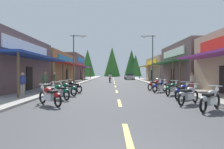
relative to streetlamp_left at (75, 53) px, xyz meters
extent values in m
cube|color=#424244|center=(4.94, 9.65, -4.17)|extent=(9.69, 91.42, 0.10)
cube|color=#9E9991|center=(-1.23, 9.65, -4.06)|extent=(2.67, 91.42, 0.12)
cube|color=gray|center=(11.12, 9.65, -4.06)|extent=(2.67, 91.42, 0.12)
cube|color=#E0C64C|center=(4.94, -19.06, -4.11)|extent=(0.16, 2.40, 0.01)
cube|color=#E0C64C|center=(4.94, -13.75, -4.11)|extent=(0.16, 2.40, 0.01)
cube|color=#E0C64C|center=(4.94, -7.73, -4.11)|extent=(0.16, 2.40, 0.01)
cube|color=#E0C64C|center=(4.94, -1.99, -4.11)|extent=(0.16, 2.40, 0.01)
cube|color=#E0C64C|center=(4.94, 4.17, -4.11)|extent=(0.16, 2.40, 0.01)
cube|color=#E0C64C|center=(4.94, 9.42, -4.11)|extent=(0.16, 2.40, 0.01)
cube|color=#E0C64C|center=(4.94, 15.16, -4.11)|extent=(0.16, 2.40, 0.01)
cube|color=#E0C64C|center=(4.94, 20.71, -4.11)|extent=(0.16, 2.40, 0.01)
cube|color=#E0C64C|center=(4.94, 27.15, -4.11)|extent=(0.16, 2.40, 0.01)
cube|color=#E0C64C|center=(4.94, 33.43, -4.11)|extent=(0.16, 2.40, 0.01)
cube|color=#E0C64C|center=(4.94, 40.21, -4.11)|extent=(0.16, 2.40, 0.01)
cube|color=#E0C64C|center=(4.94, 46.17, -4.11)|extent=(0.16, 2.40, 0.01)
cube|color=navy|center=(-1.67, -7.63, -1.22)|extent=(1.80, 10.46, 0.16)
cylinder|color=brown|center=(-0.97, -12.66, -2.71)|extent=(0.14, 0.14, 2.82)
cylinder|color=brown|center=(-0.97, -2.60, -2.71)|extent=(0.14, 0.14, 2.82)
cube|color=white|center=(-2.51, -7.63, -0.41)|extent=(0.10, 8.14, 0.90)
cube|color=black|center=(-2.53, -7.63, -3.07)|extent=(0.08, 1.10, 2.10)
cube|color=olive|center=(-6.84, 5.80, -1.80)|extent=(8.54, 13.93, 4.63)
cube|color=#B72D28|center=(-1.67, 5.80, -1.22)|extent=(1.80, 12.53, 0.16)
cylinder|color=brown|center=(-0.97, -0.27, -2.71)|extent=(0.14, 0.14, 2.82)
cylinder|color=brown|center=(-0.97, 11.87, -2.71)|extent=(0.14, 0.14, 2.82)
cube|color=#197FCC|center=(-2.51, 5.80, -0.51)|extent=(0.10, 9.75, 0.90)
cube|color=black|center=(-2.53, 5.80, -3.07)|extent=(0.08, 1.10, 2.10)
cube|color=brown|center=(-6.49, 19.13, -1.27)|extent=(7.84, 11.42, 5.68)
cube|color=#8C338C|center=(-1.67, 19.13, -1.22)|extent=(1.80, 10.28, 0.16)
cylinder|color=brown|center=(-0.97, 14.19, -2.71)|extent=(0.14, 0.14, 2.82)
cylinder|color=brown|center=(-0.97, 24.07, -2.71)|extent=(0.14, 0.14, 2.82)
cube|color=#197FCC|center=(-2.51, 19.13, 0.32)|extent=(0.10, 8.00, 0.90)
cube|color=black|center=(-2.53, 19.13, -3.07)|extent=(0.08, 1.10, 2.10)
cube|color=#8C338C|center=(11.56, -10.54, -1.22)|extent=(1.80, 8.82, 0.16)
cylinder|color=brown|center=(10.86, -6.33, -2.71)|extent=(0.14, 0.14, 2.82)
cube|color=red|center=(12.40, -10.54, -0.37)|extent=(0.10, 6.86, 0.90)
cube|color=black|center=(12.42, -10.54, -3.07)|extent=(0.08, 1.10, 2.10)
cube|color=brown|center=(16.77, 0.65, -1.46)|extent=(8.62, 11.24, 5.31)
cube|color=#236033|center=(11.56, 0.65, -1.22)|extent=(1.80, 10.11, 0.16)
cylinder|color=brown|center=(10.86, -4.21, -2.71)|extent=(0.14, 0.14, 2.82)
cylinder|color=brown|center=(10.86, 5.51, -2.71)|extent=(0.14, 0.14, 2.82)
cube|color=white|center=(12.40, 0.65, 0.02)|extent=(0.10, 7.86, 0.90)
cube|color=black|center=(12.42, 0.65, -3.07)|extent=(0.08, 1.10, 2.10)
cube|color=gray|center=(16.13, 13.70, -1.81)|extent=(7.36, 12.52, 4.62)
cube|color=gold|center=(11.56, 13.70, -1.22)|extent=(1.80, 11.27, 0.16)
cylinder|color=brown|center=(10.86, 8.26, -2.71)|extent=(0.14, 0.14, 2.82)
cylinder|color=brown|center=(10.86, 19.13, -2.71)|extent=(0.14, 0.14, 2.82)
cube|color=yellow|center=(12.40, 13.70, -0.52)|extent=(0.10, 8.76, 0.90)
cube|color=black|center=(12.42, 13.70, -3.07)|extent=(0.08, 1.10, 2.10)
cylinder|color=#474C51|center=(-0.30, 0.00, -0.94)|extent=(0.14, 0.14, 6.35)
cylinder|color=#474C51|center=(0.33, 0.00, 2.13)|extent=(2.06, 0.10, 0.10)
ellipsoid|color=silver|center=(0.85, 0.00, 2.03)|extent=(0.50, 0.30, 0.24)
cylinder|color=#474C51|center=(10.19, 2.33, -0.73)|extent=(0.14, 0.14, 6.76)
cylinder|color=#474C51|center=(9.56, 2.33, 2.55)|extent=(2.06, 0.10, 0.10)
ellipsoid|color=silver|center=(9.04, 2.33, 2.45)|extent=(0.50, 0.30, 0.24)
torus|color=black|center=(9.30, -15.20, -3.80)|extent=(0.54, 0.51, 0.64)
torus|color=black|center=(8.20, -16.21, -3.80)|extent=(0.54, 0.51, 0.64)
cube|color=silver|center=(8.75, -15.71, -3.72)|extent=(0.71, 0.68, 0.32)
ellipsoid|color=#99999E|center=(8.90, -15.57, -3.40)|extent=(0.63, 0.61, 0.28)
cube|color=black|center=(8.57, -15.88, -3.44)|extent=(0.63, 0.61, 0.12)
ellipsoid|color=#99999E|center=(8.23, -16.18, -3.57)|extent=(0.49, 0.47, 0.24)
cylinder|color=silver|center=(9.21, -15.29, -3.47)|extent=(0.31, 0.30, 0.71)
cylinder|color=silver|center=(9.12, -15.37, -3.10)|extent=(0.44, 0.47, 0.04)
sphere|color=white|center=(9.32, -15.18, -3.27)|extent=(0.16, 0.16, 0.16)
torus|color=black|center=(9.04, -13.59, -3.80)|extent=(0.54, 0.50, 0.64)
torus|color=black|center=(7.92, -14.60, -3.80)|extent=(0.54, 0.50, 0.64)
cube|color=silver|center=(8.48, -14.10, -3.72)|extent=(0.71, 0.68, 0.32)
ellipsoid|color=#99999E|center=(8.63, -13.96, -3.40)|extent=(0.63, 0.61, 0.28)
cube|color=black|center=(8.29, -14.26, -3.44)|extent=(0.63, 0.61, 0.12)
ellipsoid|color=#99999E|center=(7.96, -14.56, -3.57)|extent=(0.49, 0.47, 0.24)
cylinder|color=silver|center=(8.94, -13.68, -3.47)|extent=(0.32, 0.29, 0.71)
cylinder|color=silver|center=(8.85, -13.76, -3.10)|extent=(0.43, 0.47, 0.04)
sphere|color=white|center=(9.06, -13.57, -3.27)|extent=(0.16, 0.16, 0.16)
torus|color=black|center=(9.35, -11.64, -3.80)|extent=(0.50, 0.55, 0.64)
torus|color=black|center=(8.36, -12.77, -3.80)|extent=(0.50, 0.55, 0.64)
cube|color=silver|center=(8.86, -12.21, -3.72)|extent=(0.67, 0.71, 0.32)
ellipsoid|color=navy|center=(8.99, -12.06, -3.40)|extent=(0.61, 0.63, 0.28)
cube|color=black|center=(8.69, -12.39, -3.44)|extent=(0.61, 0.64, 0.12)
ellipsoid|color=navy|center=(8.39, -12.73, -3.57)|extent=(0.47, 0.49, 0.24)
cylinder|color=silver|center=(9.27, -11.74, -3.47)|extent=(0.29, 0.32, 0.71)
cylinder|color=silver|center=(9.19, -11.83, -3.10)|extent=(0.48, 0.43, 0.04)
sphere|color=white|center=(9.37, -11.62, -3.27)|extent=(0.16, 0.16, 0.16)
torus|color=black|center=(9.33, -9.70, -3.80)|extent=(0.48, 0.56, 0.64)
torus|color=black|center=(8.38, -10.86, -3.80)|extent=(0.48, 0.56, 0.64)
cube|color=silver|center=(8.85, -10.28, -3.72)|extent=(0.66, 0.72, 0.32)
ellipsoid|color=#0C5933|center=(8.98, -10.12, -3.40)|extent=(0.60, 0.64, 0.28)
cube|color=black|center=(8.69, -10.47, -3.44)|extent=(0.60, 0.64, 0.12)
ellipsoid|color=#0C5933|center=(8.41, -10.82, -3.57)|extent=(0.46, 0.49, 0.24)
cylinder|color=silver|center=(9.24, -9.80, -3.47)|extent=(0.28, 0.33, 0.71)
cylinder|color=silver|center=(9.17, -9.89, -3.10)|extent=(0.49, 0.41, 0.04)
sphere|color=white|center=(9.34, -9.68, -3.27)|extent=(0.16, 0.16, 0.16)
torus|color=black|center=(9.07, -7.63, -3.80)|extent=(0.53, 0.52, 0.64)
torus|color=black|center=(7.99, -8.67, -3.80)|extent=(0.53, 0.52, 0.64)
cube|color=silver|center=(8.53, -8.15, -3.72)|extent=(0.70, 0.69, 0.32)
ellipsoid|color=navy|center=(8.67, -8.01, -3.40)|extent=(0.63, 0.62, 0.28)
cube|color=black|center=(8.35, -8.32, -3.44)|extent=(0.63, 0.62, 0.12)
ellipsoid|color=navy|center=(8.03, -8.63, -3.57)|extent=(0.48, 0.48, 0.24)
cylinder|color=silver|center=(8.98, -7.72, -3.47)|extent=(0.31, 0.30, 0.71)
cylinder|color=silver|center=(8.89, -7.80, -3.10)|extent=(0.45, 0.46, 0.04)
sphere|color=white|center=(9.09, -7.61, -3.27)|extent=(0.16, 0.16, 0.16)
torus|color=black|center=(9.11, -5.85, -3.80)|extent=(0.55, 0.49, 0.64)
torus|color=black|center=(7.97, -6.82, -3.80)|extent=(0.55, 0.49, 0.64)
cube|color=silver|center=(8.54, -6.34, -3.72)|extent=(0.71, 0.67, 0.32)
ellipsoid|color=#A51414|center=(8.70, -6.21, -3.40)|extent=(0.63, 0.61, 0.28)
cube|color=black|center=(8.35, -6.50, -3.44)|extent=(0.64, 0.60, 0.12)
ellipsoid|color=#A51414|center=(8.01, -6.79, -3.57)|extent=(0.49, 0.47, 0.24)
cylinder|color=silver|center=(9.02, -5.93, -3.47)|extent=(0.32, 0.29, 0.71)
cylinder|color=silver|center=(8.92, -6.01, -3.10)|extent=(0.42, 0.48, 0.04)
sphere|color=white|center=(9.14, -5.83, -3.27)|extent=(0.16, 0.16, 0.16)
torus|color=black|center=(0.94, -13.98, -3.80)|extent=(0.53, 0.51, 0.64)
torus|color=black|center=(2.03, -15.01, -3.80)|extent=(0.53, 0.51, 0.64)
cube|color=silver|center=(1.49, -14.50, -3.72)|extent=(0.70, 0.69, 0.32)
ellipsoid|color=#A51414|center=(1.34, -14.36, -3.40)|extent=(0.63, 0.62, 0.28)
cube|color=black|center=(1.67, -14.67, -3.44)|extent=(0.63, 0.62, 0.12)
ellipsoid|color=#A51414|center=(2.00, -14.98, -3.57)|extent=(0.48, 0.48, 0.24)
cylinder|color=silver|center=(1.04, -14.07, -3.47)|extent=(0.31, 0.30, 0.71)
cylinder|color=silver|center=(1.13, -14.15, -3.10)|extent=(0.44, 0.46, 0.04)
sphere|color=white|center=(0.92, -13.96, -3.27)|extent=(0.16, 0.16, 0.16)
torus|color=black|center=(0.85, -11.84, -3.80)|extent=(0.53, 0.52, 0.64)
torus|color=black|center=(1.92, -12.89, -3.80)|extent=(0.53, 0.52, 0.64)
cube|color=silver|center=(1.39, -12.37, -3.72)|extent=(0.70, 0.69, 0.32)
ellipsoid|color=#0C5933|center=(1.24, -12.23, -3.40)|extent=(0.62, 0.62, 0.28)
cube|color=black|center=(1.57, -12.54, -3.44)|extent=(0.62, 0.62, 0.12)
ellipsoid|color=#0C5933|center=(1.89, -12.86, -3.57)|extent=(0.48, 0.48, 0.24)
cylinder|color=silver|center=(0.94, -11.94, -3.47)|extent=(0.31, 0.30, 0.71)
cylinder|color=silver|center=(1.03, -12.02, -3.10)|extent=(0.45, 0.46, 0.04)
sphere|color=white|center=(0.83, -11.82, -3.27)|extent=(0.16, 0.16, 0.16)
torus|color=black|center=(0.84, -10.06, -3.80)|extent=(0.55, 0.50, 0.64)
torus|color=black|center=(1.96, -11.05, -3.80)|extent=(0.55, 0.50, 0.64)
cube|color=silver|center=(1.40, -10.56, -3.72)|extent=(0.71, 0.67, 0.32)
ellipsoid|color=#0C5933|center=(1.25, -10.42, -3.40)|extent=(0.63, 0.61, 0.28)
cube|color=black|center=(1.59, -10.72, -3.44)|extent=(0.63, 0.61, 0.12)
ellipsoid|color=#0C5933|center=(1.92, -11.02, -3.57)|extent=(0.49, 0.47, 0.24)
cylinder|color=silver|center=(0.93, -10.15, -3.47)|extent=(0.32, 0.29, 0.71)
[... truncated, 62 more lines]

